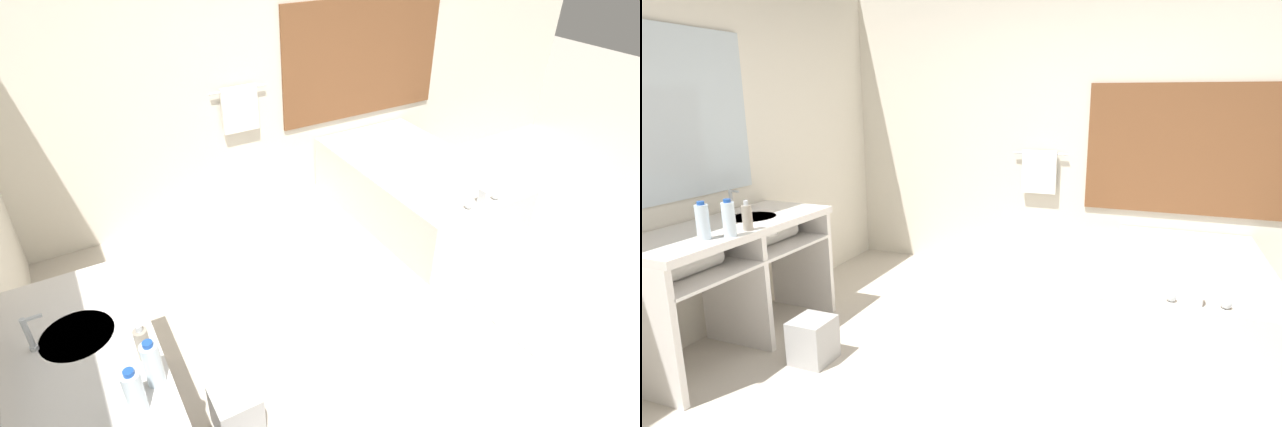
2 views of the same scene
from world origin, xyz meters
The scene contains 10 objects.
ground_plane centered at (0.00, 0.00, 0.00)m, with size 16.00×16.00×0.00m, color beige.
wall_back_with_blinds centered at (0.03, 2.23, 1.34)m, with size 7.40×0.13×2.70m.
vanity_counter centered at (-1.87, 0.01, 0.63)m, with size 0.62×1.40×0.86m.
sink_faucet centered at (-2.05, 0.20, 0.94)m, with size 0.09×0.04×0.18m.
bathtub centered at (0.98, 1.29, 0.29)m, with size 1.04×1.79×0.65m.
water_bottle_1 centered at (-1.63, -0.23, 0.96)m, with size 0.07×0.07×0.23m.
water_bottle_2 centered at (-1.72, -0.34, 0.96)m, with size 0.07×0.07×0.23m.
soap_dispenser centered at (-1.64, -0.08, 0.94)m, with size 0.06×0.06×0.19m.
waste_bin centered at (-1.27, -0.01, 0.14)m, with size 0.24×0.24×0.29m.
bath_mat centered at (0.86, -0.13, 0.01)m, with size 0.54×0.76×0.02m.
Camera 1 is at (-1.71, -1.73, 2.53)m, focal length 28.00 mm.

